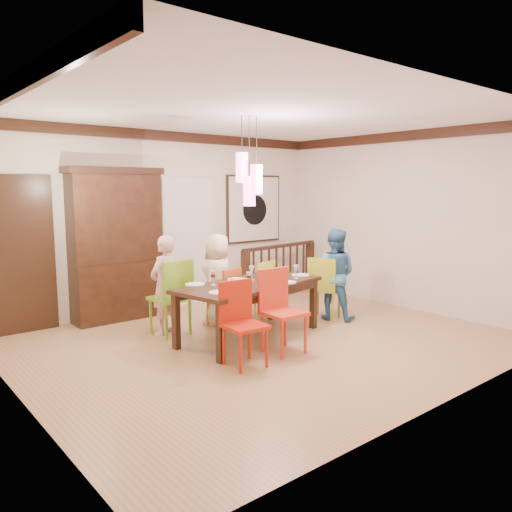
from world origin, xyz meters
TOP-DOWN VIEW (x-y plane):
  - floor at (0.00, 0.00)m, footprint 6.00×6.00m
  - ceiling at (0.00, 0.00)m, footprint 6.00×6.00m
  - wall_back at (0.00, 2.50)m, footprint 6.00×0.00m
  - wall_left at (-3.00, 0.00)m, footprint 0.00×5.00m
  - wall_right at (3.00, 0.00)m, footprint 0.00×5.00m
  - crown_molding at (0.00, 0.00)m, footprint 6.00×5.00m
  - panel_door at (-2.40, 2.45)m, footprint 1.04×0.07m
  - white_doorway at (0.35, 2.46)m, footprint 0.97×0.05m
  - painting at (1.80, 2.46)m, footprint 1.25×0.06m
  - pendant_cluster at (-0.08, 0.25)m, footprint 0.27×0.21m
  - dining_table at (-0.08, 0.25)m, footprint 2.18×1.27m
  - chair_far_left at (-0.82, 1.06)m, footprint 0.50×0.50m
  - chair_far_mid at (-0.01, 0.95)m, footprint 0.47×0.47m
  - chair_far_right at (0.64, 0.97)m, footprint 0.47×0.47m
  - chair_near_left at (-0.79, -0.55)m, footprint 0.46×0.46m
  - chair_near_mid at (-0.14, -0.48)m, footprint 0.47×0.47m
  - chair_end_right at (1.44, 0.30)m, footprint 0.57×0.57m
  - china_hutch at (-1.02, 2.30)m, footprint 1.45×0.46m
  - balustrade at (2.00, 1.95)m, footprint 1.95×0.33m
  - person_far_left at (-0.86, 1.14)m, footprint 0.58×0.49m
  - person_far_mid at (-0.01, 1.08)m, footprint 0.77×0.67m
  - person_end_right at (1.52, 0.19)m, footprint 0.79×0.84m
  - serving_bowl at (0.10, 0.07)m, footprint 0.38×0.38m
  - small_bowl at (-0.20, 0.37)m, footprint 0.20×0.20m
  - cup_left at (-0.46, 0.06)m, footprint 0.13×0.13m
  - cup_right at (0.42, 0.35)m, footprint 0.11×0.11m
  - plate_far_left at (-0.72, 0.58)m, footprint 0.26×0.26m
  - plate_far_mid at (-0.10, 0.50)m, footprint 0.26×0.26m
  - plate_far_right at (0.57, 0.50)m, footprint 0.26×0.26m
  - plate_near_left at (-0.77, -0.04)m, footprint 0.26×0.26m
  - plate_near_mid at (0.29, -0.06)m, footprint 0.26×0.26m
  - plate_end_right at (0.82, 0.21)m, footprint 0.26×0.26m
  - wine_glass_a at (-0.55, 0.41)m, footprint 0.08×0.08m
  - wine_glass_b at (0.07, 0.39)m, footprint 0.08×0.08m
  - wine_glass_c at (-0.26, 0.04)m, footprint 0.08×0.08m
  - wine_glass_d at (0.60, 0.07)m, footprint 0.08×0.08m
  - napkin at (-0.12, -0.11)m, footprint 0.18×0.14m

SIDE VIEW (x-z plane):
  - floor at x=0.00m, z-range 0.00..0.00m
  - chair_far_mid at x=-0.01m, z-range 0.06..0.92m
  - balustrade at x=2.00m, z-range 0.02..0.98m
  - chair_far_right at x=0.64m, z-range 0.06..0.95m
  - chair_near_left at x=-0.79m, z-range 0.07..1.02m
  - chair_end_right at x=1.44m, z-range 0.07..1.03m
  - chair_near_mid at x=-0.14m, z-range 0.07..1.09m
  - chair_far_left at x=-0.82m, z-range 0.08..1.12m
  - dining_table at x=-0.08m, z-range 0.29..1.04m
  - person_far_mid at x=-0.01m, z-range 0.00..1.33m
  - person_far_left at x=-0.86m, z-range 0.00..1.36m
  - person_end_right at x=1.52m, z-range 0.00..1.39m
  - plate_far_left at x=-0.72m, z-range 0.75..0.76m
  - plate_far_mid at x=-0.10m, z-range 0.75..0.76m
  - plate_far_right at x=0.57m, z-range 0.75..0.76m
  - plate_near_left at x=-0.77m, z-range 0.75..0.76m
  - plate_near_mid at x=0.29m, z-range 0.75..0.76m
  - plate_end_right at x=0.82m, z-range 0.75..0.76m
  - napkin at x=-0.12m, z-range 0.75..0.76m
  - small_bowl at x=-0.20m, z-range 0.75..0.80m
  - serving_bowl at x=0.10m, z-range 0.75..0.82m
  - cup_left at x=-0.46m, z-range 0.75..0.84m
  - cup_right at x=0.42m, z-range 0.75..0.85m
  - wine_glass_a at x=-0.55m, z-range 0.75..0.94m
  - wine_glass_b at x=0.07m, z-range 0.75..0.94m
  - wine_glass_c at x=-0.26m, z-range 0.75..0.94m
  - wine_glass_d at x=0.60m, z-range 0.75..0.94m
  - panel_door at x=-2.40m, z-range -0.07..2.17m
  - white_doorway at x=0.35m, z-range -0.06..2.16m
  - china_hutch at x=-1.02m, z-range 0.00..2.30m
  - wall_back at x=0.00m, z-range -1.55..4.45m
  - wall_left at x=-3.00m, z-range -1.05..3.95m
  - wall_right at x=3.00m, z-range -1.05..3.95m
  - painting at x=1.80m, z-range 0.97..2.22m
  - pendant_cluster at x=-0.08m, z-range 1.54..2.68m
  - crown_molding at x=0.00m, z-range 2.74..2.90m
  - ceiling at x=0.00m, z-range 2.90..2.90m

